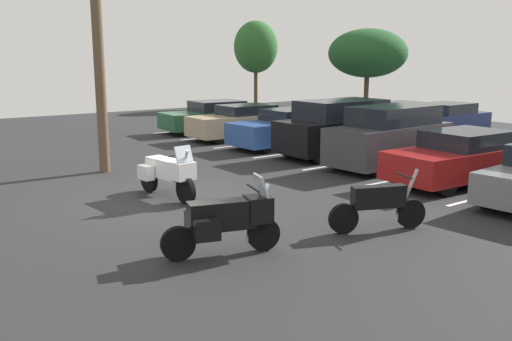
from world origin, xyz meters
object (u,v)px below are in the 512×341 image
Objects in this scene: car_black at (339,128)px; utility_pole at (97,19)px; car_charcoal at (390,137)px; car_far_white at (397,117)px; motorcycle_third at (227,219)px; car_green at (213,117)px; car_blue at (289,128)px; motorcycle_touring at (168,172)px; car_red at (460,157)px; motorcycle_second at (379,204)px; car_far_navy at (443,121)px; car_tan at (244,122)px.

utility_pole is at bearing -105.74° from car_black.
car_charcoal is 8.98m from car_far_white.
motorcycle_third is 16.53m from car_green.
utility_pole reaches higher than car_blue.
car_green is at bearing 143.02° from motorcycle_touring.
car_green is 13.17m from car_red.
motorcycle_second is 10.84m from car_blue.
car_green reaches higher than motorcycle_third.
car_far_navy reaches higher than motorcycle_second.
motorcycle_third is at bearing -13.77° from motorcycle_touring.
car_far_navy is at bearing 94.47° from car_black.
car_blue is (-9.40, 5.40, 0.17)m from motorcycle_second.
motorcycle_third is 0.24× the size of utility_pole.
car_tan is (2.63, -0.08, 0.00)m from car_green.
car_far_white is at bearing 72.50° from car_tan.
motorcycle_touring is 10.41m from car_tan.
car_black is 5.14m from car_red.
car_green reaches higher than motorcycle_second.
motorcycle_second is 15.87m from car_far_white.
motorcycle_second is 0.45× the size of car_black.
utility_pole is (-2.18, -7.75, 3.53)m from car_black.
car_far_navy is (-2.95, 6.90, -0.24)m from car_charcoal.
car_black is at bearing 74.26° from utility_pole.
car_far_navy is at bearing 83.52° from utility_pole.
car_tan reaches higher than motorcycle_third.
motorcycle_touring is 0.26× the size of utility_pole.
motorcycle_third is 8.46m from car_red.
car_far_white is at bearing 128.55° from motorcycle_second.
car_tan is at bearing -178.66° from car_charcoal.
motorcycle_third is at bearing -101.06° from motorcycle_second.
car_far_white is at bearing 128.29° from car_charcoal.
utility_pole reaches higher than motorcycle_third.
car_black reaches higher than car_tan.
motorcycle_second is at bearing -23.09° from car_tan.
car_far_navy is at bearing 113.17° from car_charcoal.
car_black reaches higher than car_far_navy.
car_far_white is (-0.49, 7.01, -0.05)m from car_blue.
car_far_navy reaches higher than car_blue.
motorcycle_second is 0.41× the size of car_far_navy.
car_tan is 1.08× the size of car_black.
car_blue is 0.56× the size of utility_pole.
motorcycle_touring is at bearing 166.23° from motorcycle_third.
car_far_navy is at bearing 99.52° from motorcycle_touring.
car_black is at bearing -65.66° from car_far_white.
car_far_navy is at bearing 55.38° from car_tan.
motorcycle_third is 0.44× the size of car_tan.
car_blue is at bearing -85.97° from car_far_white.
utility_pole is at bearing -66.59° from car_tan.
motorcycle_second is at bearing -19.61° from car_green.
car_green is 1.08× the size of car_far_white.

